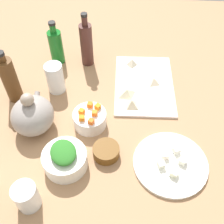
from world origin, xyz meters
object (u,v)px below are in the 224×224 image
bowl_carrots (90,119)px  bowl_small_side (106,151)px  bowl_greens (65,160)px  bottle_0 (86,44)px  plate_tofu (170,163)px  drinking_glass_0 (27,197)px  teapot (33,115)px  drinking_glass_1 (55,78)px  cutting_board (144,85)px  bottle_1 (10,80)px  bottle_2 (56,46)px

bowl_carrots → bowl_small_side: 14.64cm
bowl_greens → bottle_0: 53.71cm
plate_tofu → drinking_glass_0: 46.44cm
teapot → drinking_glass_1: size_ratio=1.39×
plate_tofu → drinking_glass_0: drinking_glass_0 is taller
cutting_board → drinking_glass_1: drinking_glass_1 is taller
bowl_greens → bowl_small_side: bearing=-69.4°
bowl_small_side → drinking_glass_0: bearing=130.7°
cutting_board → bowl_carrots: bearing=137.6°
teapot → plate_tofu: bearing=-104.6°
plate_tofu → bottle_1: bearing=66.1°
cutting_board → teapot: size_ratio=2.03×
bowl_small_side → bowl_carrots: bearing=28.8°
drinking_glass_1 → bowl_greens: bearing=-164.1°
bowl_small_side → bottle_2: bottle_2 is taller
bottle_0 → drinking_glass_1: bottle_0 is taller
bowl_carrots → bowl_small_side: (-12.81, -7.03, -1.00)cm
bowl_greens → bowl_carrots: size_ratio=1.19×
bottle_2 → drinking_glass_1: bottle_2 is taller
bowl_carrots → bowl_small_side: bowl_carrots is taller
plate_tofu → drinking_glass_0: size_ratio=2.66×
teapot → bottle_0: (38.08, -14.56, 3.60)cm
bottle_1 → drinking_glass_1: bottle_1 is taller
plate_tofu → bowl_carrots: bearing=62.1°
bowl_greens → bowl_small_side: bowl_greens is taller
cutting_board → bottle_0: bearing=62.5°
bowl_carrots → bottle_2: (35.84, 19.02, 5.29)cm
plate_tofu → bottle_2: (51.03, 47.72, 7.63)cm
bowl_carrots → drinking_glass_0: (-31.43, 14.62, 1.73)cm
bowl_small_side → bottle_1: (24.27, 38.56, 8.06)cm
teapot → drinking_glass_0: bearing=-169.6°
bowl_carrots → bowl_small_side: size_ratio=1.34×
teapot → bottle_1: size_ratio=0.77×
bowl_greens → bottle_1: 39.38cm
bottle_2 → bowl_carrots: bearing=-152.0°
bowl_carrots → bottle_2: size_ratio=0.61×
bowl_greens → bowl_small_side: 13.93cm
plate_tofu → bowl_greens: bowl_greens is taller
bowl_greens → teapot: teapot is taller
cutting_board → bowl_carrots: size_ratio=2.94×
bowl_small_side → teapot: (10.27, 26.92, 4.78)cm
teapot → drinking_glass_0: teapot is taller
drinking_glass_1 → bottle_1: bearing=110.9°
bottle_2 → cutting_board: bearing=-109.1°
bottle_1 → drinking_glass_1: bearing=-69.1°
bowl_carrots → bowl_small_side: bearing=-151.2°
drinking_glass_1 → bottle_0: bearing=-30.3°
drinking_glass_0 → plate_tofu: bearing=-69.4°
plate_tofu → teapot: (12.64, 48.59, 6.11)cm
bottle_1 → drinking_glass_0: bearing=-158.5°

